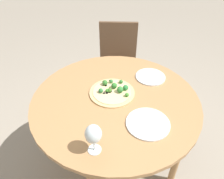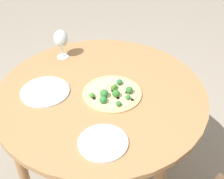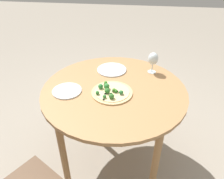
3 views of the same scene
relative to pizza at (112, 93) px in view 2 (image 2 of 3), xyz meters
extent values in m
cylinder|color=#A87A4C|center=(-0.06, 0.01, -0.03)|extent=(1.07, 1.07, 0.03)
cylinder|color=#A87A4C|center=(-0.39, 0.35, -0.41)|extent=(0.05, 0.05, 0.75)
cylinder|color=#A87A4C|center=(0.27, 0.35, -0.41)|extent=(0.05, 0.05, 0.75)
cylinder|color=tan|center=(0.00, 0.01, -0.01)|extent=(0.30, 0.30, 0.01)
cylinder|color=beige|center=(0.00, 0.01, 0.00)|extent=(0.25, 0.25, 0.00)
sphere|color=#327430|center=(0.05, -0.09, 0.01)|extent=(0.03, 0.03, 0.03)
sphere|color=#337A36|center=(-0.03, -0.04, 0.02)|extent=(0.04, 0.04, 0.04)
sphere|color=#387C3A|center=(0.08, -0.03, 0.01)|extent=(0.03, 0.03, 0.03)
sphere|color=#31752E|center=(0.02, -0.02, 0.02)|extent=(0.04, 0.04, 0.04)
sphere|color=#3E822D|center=(-0.09, -0.05, 0.01)|extent=(0.03, 0.03, 0.03)
sphere|color=#3E7527|center=(0.00, 0.02, 0.02)|extent=(0.03, 0.03, 0.03)
sphere|color=#39812B|center=(0.01, 0.04, 0.01)|extent=(0.02, 0.02, 0.02)
sphere|color=#35722E|center=(0.08, 0.01, 0.02)|extent=(0.04, 0.04, 0.04)
sphere|color=#2D7137|center=(0.02, 0.07, 0.02)|extent=(0.03, 0.03, 0.03)
sphere|color=#2C7C3A|center=(-0.03, -0.08, 0.02)|extent=(0.04, 0.04, 0.04)
cylinder|color=black|center=(0.10, -0.04, 0.00)|extent=(0.01, 0.01, 0.00)
cylinder|color=black|center=(0.03, 0.01, 0.00)|extent=(0.01, 0.01, 0.00)
cylinder|color=black|center=(0.00, 0.01, 0.00)|extent=(0.01, 0.01, 0.00)
cylinder|color=black|center=(0.07, 0.01, 0.00)|extent=(0.01, 0.01, 0.00)
cylinder|color=black|center=(0.00, 0.04, 0.00)|extent=(0.01, 0.01, 0.00)
cylinder|color=black|center=(0.00, 0.06, 0.00)|extent=(0.01, 0.01, 0.00)
cylinder|color=black|center=(0.00, 0.02, 0.00)|extent=(0.01, 0.01, 0.00)
cylinder|color=black|center=(0.04, -0.04, 0.00)|extent=(0.01, 0.01, 0.00)
cylinder|color=black|center=(-0.08, -0.06, 0.00)|extent=(0.01, 0.01, 0.00)
cylinder|color=silver|center=(-0.35, 0.30, -0.01)|extent=(0.07, 0.07, 0.00)
cylinder|color=silver|center=(-0.35, 0.30, 0.03)|extent=(0.01, 0.01, 0.07)
ellipsoid|color=silver|center=(-0.35, 0.30, 0.11)|extent=(0.08, 0.08, 0.10)
cylinder|color=silver|center=(0.02, -0.32, -0.01)|extent=(0.21, 0.21, 0.01)
cylinder|color=silver|center=(-0.34, -0.04, -0.01)|extent=(0.25, 0.25, 0.01)
camera|label=1|loc=(-0.96, 0.53, 0.91)|focal=35.00mm
camera|label=2|loc=(0.21, -1.18, 0.97)|focal=50.00mm
camera|label=3|loc=(1.27, 0.17, 0.88)|focal=35.00mm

